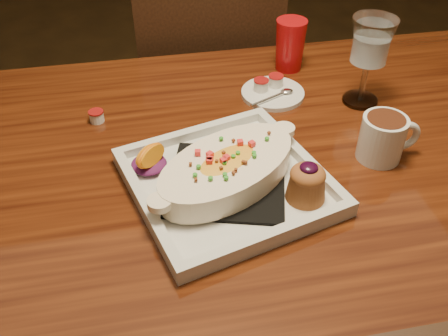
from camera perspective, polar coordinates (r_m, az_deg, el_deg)
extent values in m
cube|color=#63290E|center=(0.97, 3.83, 0.33)|extent=(1.50, 0.90, 0.04)
cylinder|color=black|center=(1.71, 22.38, 1.05)|extent=(0.07, 0.07, 0.71)
cube|color=black|center=(1.69, -2.37, 7.81)|extent=(0.42, 0.42, 0.04)
cylinder|color=black|center=(1.98, 1.90, 5.34)|extent=(0.04, 0.04, 0.45)
cylinder|color=black|center=(1.94, -7.96, 4.21)|extent=(0.04, 0.04, 0.45)
cylinder|color=black|center=(1.72, 4.35, -0.98)|extent=(0.04, 0.04, 0.45)
cylinder|color=black|center=(1.68, -6.98, -2.42)|extent=(0.04, 0.04, 0.45)
cube|color=black|center=(1.40, -1.38, 12.46)|extent=(0.40, 0.03, 0.46)
cube|color=silver|center=(0.88, 0.37, -1.92)|extent=(0.39, 0.39, 0.01)
cube|color=black|center=(0.88, 0.37, -1.48)|extent=(0.25, 0.25, 0.01)
ellipsoid|color=yellow|center=(0.86, 0.38, -0.07)|extent=(0.27, 0.23, 0.05)
ellipsoid|color=#5A144C|center=(0.91, -8.57, 0.46)|extent=(0.07, 0.07, 0.02)
cone|color=#994F27|center=(0.84, 9.39, -2.06)|extent=(0.07, 0.07, 0.05)
ellipsoid|color=#994F27|center=(0.83, 9.57, -0.77)|extent=(0.06, 0.06, 0.03)
ellipsoid|color=black|center=(0.82, 9.68, 0.03)|extent=(0.03, 0.03, 0.01)
cylinder|color=silver|center=(0.97, 17.58, 3.25)|extent=(0.08, 0.08, 0.09)
cylinder|color=#3E1C10|center=(0.95, 18.00, 4.98)|extent=(0.07, 0.07, 0.02)
torus|color=silver|center=(0.99, 19.90, 3.47)|extent=(0.06, 0.01, 0.06)
cylinder|color=silver|center=(1.15, 15.25, 7.53)|extent=(0.08, 0.08, 0.01)
cylinder|color=silver|center=(1.13, 15.64, 9.45)|extent=(0.01, 0.01, 0.09)
cone|color=silver|center=(1.09, 16.51, 13.68)|extent=(0.09, 0.09, 0.10)
cylinder|color=silver|center=(1.14, 5.59, 8.49)|extent=(0.14, 0.14, 0.01)
cylinder|color=silver|center=(1.13, 4.26, 9.39)|extent=(0.03, 0.03, 0.02)
cylinder|color=#AC1615|center=(1.13, 4.29, 9.96)|extent=(0.03, 0.03, 0.00)
cylinder|color=silver|center=(1.15, 5.93, 9.84)|extent=(0.03, 0.03, 0.02)
cylinder|color=#AC1615|center=(1.15, 5.98, 10.41)|extent=(0.03, 0.03, 0.00)
cylinder|color=silver|center=(1.08, -14.35, 5.70)|extent=(0.03, 0.03, 0.02)
cylinder|color=#AC1615|center=(1.07, -14.45, 6.23)|extent=(0.03, 0.03, 0.00)
cone|color=#B60D11|center=(1.23, 7.56, 13.76)|extent=(0.07, 0.07, 0.12)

